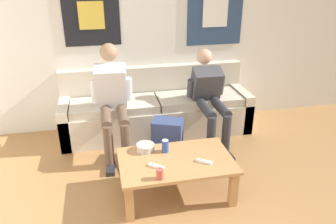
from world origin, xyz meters
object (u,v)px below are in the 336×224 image
at_px(pillar_candle, 160,174).
at_px(game_controller_near_left, 156,166).
at_px(ceramic_bowl, 145,147).
at_px(game_controller_near_right, 204,162).
at_px(person_seated_adult, 113,97).
at_px(backpack, 167,141).
at_px(drink_can_blue, 165,146).
at_px(person_seated_teen, 209,95).
at_px(couch, 156,111).
at_px(coffee_table, 176,165).

height_order(pillar_candle, game_controller_near_left, pillar_candle).
bearing_deg(ceramic_bowl, game_controller_near_right, -33.45).
height_order(person_seated_adult, backpack, person_seated_adult).
bearing_deg(person_seated_adult, pillar_candle, -76.21).
bearing_deg(drink_can_blue, game_controller_near_right, -40.64).
bearing_deg(ceramic_bowl, drink_can_blue, -18.03).
height_order(person_seated_teen, ceramic_bowl, person_seated_teen).
bearing_deg(game_controller_near_right, ceramic_bowl, 146.55).
height_order(person_seated_teen, backpack, person_seated_teen).
relative_size(person_seated_adult, ceramic_bowl, 6.80).
bearing_deg(ceramic_bowl, game_controller_near_left, -81.16).
relative_size(backpack, pillar_candle, 4.40).
relative_size(couch, drink_can_blue, 19.14).
xyz_separation_m(couch, ceramic_bowl, (-0.30, -1.10, 0.13)).
bearing_deg(coffee_table, game_controller_near_left, -156.71).
height_order(couch, drink_can_blue, couch).
bearing_deg(coffee_table, ceramic_bowl, 139.08).
bearing_deg(backpack, couch, 89.80).
xyz_separation_m(coffee_table, ceramic_bowl, (-0.25, 0.22, 0.10)).
xyz_separation_m(coffee_table, person_seated_adult, (-0.50, 0.97, 0.34)).
bearing_deg(ceramic_bowl, couch, 74.51).
distance_m(ceramic_bowl, pillar_candle, 0.48).
relative_size(person_seated_teen, pillar_candle, 10.23).
xyz_separation_m(person_seated_adult, ceramic_bowl, (0.25, -0.76, -0.24)).
xyz_separation_m(person_seated_adult, backpack, (0.55, -0.34, -0.43)).
bearing_deg(couch, backpack, -90.20).
xyz_separation_m(pillar_candle, game_controller_near_right, (0.44, 0.15, -0.04)).
bearing_deg(person_seated_teen, person_seated_adult, 179.19).
bearing_deg(game_controller_near_right, person_seated_teen, 69.68).
relative_size(person_seated_adult, game_controller_near_left, 9.13).
distance_m(person_seated_adult, person_seated_teen, 1.13).
xyz_separation_m(couch, person_seated_teen, (0.58, -0.36, 0.31)).
height_order(ceramic_bowl, game_controller_near_left, ceramic_bowl).
bearing_deg(person_seated_teen, backpack, -150.65).
relative_size(pillar_candle, drink_can_blue, 0.86).
bearing_deg(pillar_candle, drink_can_blue, 72.71).
relative_size(couch, coffee_table, 2.28).
bearing_deg(backpack, drink_can_blue, -104.42).
bearing_deg(person_seated_teen, drink_can_blue, -131.23).
bearing_deg(couch, ceramic_bowl, -105.49).
height_order(person_seated_adult, ceramic_bowl, person_seated_adult).
relative_size(game_controller_near_left, game_controller_near_right, 0.98).
height_order(couch, ceramic_bowl, couch).
relative_size(person_seated_teen, ceramic_bowl, 6.09).
bearing_deg(person_seated_adult, drink_can_blue, -62.15).
relative_size(drink_can_blue, game_controller_near_left, 0.93).
distance_m(person_seated_adult, game_controller_near_right, 1.33).
bearing_deg(couch, pillar_candle, -99.14).
height_order(couch, person_seated_teen, person_seated_teen).
bearing_deg(pillar_candle, game_controller_near_left, 91.53).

